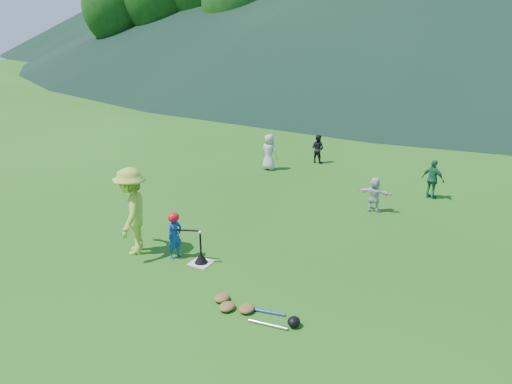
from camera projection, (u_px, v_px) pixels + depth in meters
ground at (201, 263)px, 10.90m from camera, size 120.00×120.00×0.00m
home_plate at (201, 263)px, 10.90m from camera, size 0.45×0.45×0.02m
baseball at (200, 232)px, 10.66m from camera, size 0.08×0.08×0.08m
batter_child at (175, 236)px, 11.02m from camera, size 0.33×0.43×1.04m
adult_coach at (132, 211)px, 11.12m from camera, size 1.29×1.49×2.00m
fielder_a at (269, 152)px, 17.63m from camera, size 0.66×0.47×1.28m
fielder_b at (318, 149)px, 18.56m from camera, size 0.57×0.47×1.07m
fielder_c at (433, 179)px, 14.75m from camera, size 0.75×0.50×1.18m
fielder_d at (374, 194)px, 13.73m from camera, size 0.93×0.31×1.00m
batting_tee at (201, 258)px, 10.86m from camera, size 0.30×0.30×0.68m
batter_gear at (175, 218)px, 10.88m from camera, size 0.72×0.29×0.40m
equipment_pile at (246, 309)px, 9.05m from camera, size 1.80×0.56×0.19m
outfield_fence at (435, 89)px, 33.93m from camera, size 70.07×0.08×1.33m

